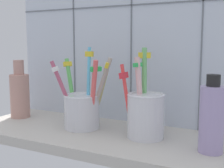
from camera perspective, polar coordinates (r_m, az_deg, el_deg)
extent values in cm
cube|color=#BCB7AD|center=(62.96, -0.46, -10.42)|extent=(64.00, 22.00, 2.00)
cube|color=silver|center=(70.73, 4.07, 9.24)|extent=(64.00, 2.00, 45.00)
cube|color=slate|center=(77.46, -7.36, 9.06)|extent=(0.30, 0.20, 45.00)
cube|color=slate|center=(69.72, 3.72, 9.27)|extent=(0.30, 0.20, 45.00)
cube|color=slate|center=(65.05, 16.93, 9.06)|extent=(0.30, 0.20, 45.00)
cube|color=slate|center=(70.25, 3.77, 14.94)|extent=(64.00, 0.20, 0.30)
cylinder|color=silver|center=(66.28, -5.84, -5.36)|extent=(7.85, 7.85, 7.28)
torus|color=silver|center=(65.56, -5.88, -2.26)|extent=(7.96, 7.96, 0.50)
cylinder|color=#5EC7F4|center=(66.26, -4.56, -0.50)|extent=(0.78, 2.00, 17.55)
cube|color=yellow|center=(66.03, -4.39, 5.77)|extent=(1.84, 0.86, 1.21)
cylinder|color=#B8ADA3|center=(63.89, -2.55, -1.80)|extent=(6.05, 2.62, 15.59)
cube|color=yellow|center=(62.76, -0.87, 3.63)|extent=(1.55, 2.10, 1.34)
cylinder|color=#ED5A5A|center=(62.68, -3.70, -2.18)|extent=(3.53, 2.49, 15.05)
cube|color=green|center=(61.23, -3.31, 2.86)|extent=(1.86, 2.57, 1.05)
cylinder|color=#5EC05C|center=(69.39, -7.78, -1.35)|extent=(5.77, 4.08, 15.02)
cube|color=yellow|center=(70.65, -8.56, 3.83)|extent=(1.92, 2.20, 1.24)
cylinder|color=#B65370|center=(65.99, -9.00, -1.94)|extent=(6.51, 3.09, 14.79)
cube|color=white|center=(65.91, -10.85, 2.83)|extent=(1.88, 2.76, 1.21)
cylinder|color=tan|center=(66.20, -2.27, -1.89)|extent=(4.64, 3.33, 14.57)
cube|color=#E5333F|center=(65.59, -1.15, 2.56)|extent=(2.02, 2.35, 1.17)
cylinder|color=silver|center=(59.51, 6.51, -6.21)|extent=(7.34, 7.34, 8.65)
torus|color=silver|center=(58.62, 6.58, -2.10)|extent=(7.47, 7.47, 0.50)
cylinder|color=beige|center=(59.59, 5.38, -2.34)|extent=(2.84, 1.61, 15.76)
cube|color=green|center=(59.16, 4.97, 3.69)|extent=(1.28, 2.40, 0.88)
cylinder|color=#73C172|center=(60.94, 6.23, -1.27)|extent=(1.97, 2.50, 17.53)
cube|color=yellow|center=(60.73, 6.27, 5.52)|extent=(2.54, 1.77, 1.22)
cylinder|color=#F44242|center=(59.04, 2.86, -3.12)|extent=(3.11, 0.72, 14.34)
cube|color=#E5333F|center=(58.63, 2.21, 1.66)|extent=(1.05, 2.59, 1.31)
cylinder|color=tan|center=(78.87, -17.32, -2.22)|extent=(4.81, 4.81, 10.93)
cylinder|color=tan|center=(77.99, -17.53, 3.07)|extent=(2.58, 2.58, 3.67)
cylinder|color=#A693C5|center=(53.69, 18.64, -6.52)|extent=(4.20, 4.20, 11.54)
cylinder|color=black|center=(52.48, 18.96, 0.67)|extent=(2.31, 2.31, 2.00)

